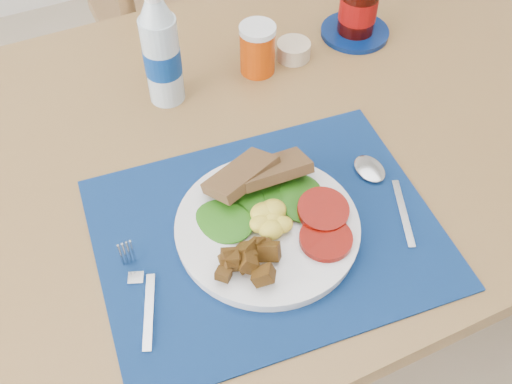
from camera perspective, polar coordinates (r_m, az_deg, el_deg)
ground at (r=1.62m, az=7.27°, el=-17.38°), size 4.00×4.00×0.00m
table at (r=1.14m, az=5.56°, el=4.17°), size 1.40×0.90×0.75m
placemat at (r=0.91m, az=1.07°, el=-3.87°), size 0.54×0.44×0.00m
breakfast_plate at (r=0.89m, az=0.89°, el=-3.38°), size 0.27×0.27×0.07m
fork at (r=0.86m, az=-10.95°, el=-9.14°), size 0.05×0.17×0.00m
spoon at (r=0.98m, az=11.62°, el=0.94°), size 0.06×0.19×0.01m
water_bottle at (r=1.07m, az=-8.99°, el=12.90°), size 0.07×0.07×0.22m
juice_glass at (r=1.15m, az=0.14°, el=13.35°), size 0.07×0.07×0.09m
ramekin at (r=1.20m, az=3.60°, el=13.32°), size 0.07×0.07×0.03m
jam_on_saucer at (r=1.26m, az=9.68°, el=16.66°), size 0.14×0.14×0.13m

